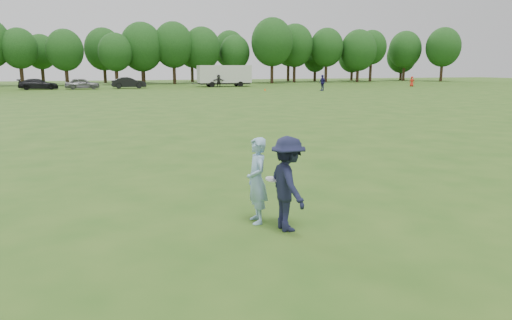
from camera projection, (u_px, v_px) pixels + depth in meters
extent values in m
plane|color=#2A5217|center=(285.00, 230.00, 8.58)|extent=(200.00, 200.00, 0.00)
imported|color=#8BB4D7|center=(257.00, 181.00, 8.84)|extent=(0.43, 0.63, 1.69)
imported|color=#181B36|center=(288.00, 184.00, 8.43)|extent=(0.69, 1.16, 1.78)
imported|color=navy|center=(322.00, 83.00, 57.87)|extent=(0.71, 1.24, 1.99)
imported|color=red|center=(412.00, 81.00, 69.80)|extent=(0.85, 0.90, 1.54)
imported|color=#272727|center=(219.00, 81.00, 67.75)|extent=(1.75, 0.75, 1.83)
imported|color=black|center=(38.00, 84.00, 60.49)|extent=(5.07, 2.36, 1.43)
imported|color=slate|center=(82.00, 84.00, 61.29)|extent=(4.42, 1.78, 1.51)
imported|color=black|center=(129.00, 83.00, 63.86)|extent=(4.73, 1.75, 1.55)
cone|color=#DD540B|center=(265.00, 89.00, 58.16)|extent=(0.28, 0.28, 0.30)
cylinder|color=white|center=(273.00, 179.00, 8.70)|extent=(0.28, 0.28, 0.08)
cube|color=silver|center=(224.00, 74.00, 69.14)|extent=(8.00, 2.50, 2.60)
cube|color=black|center=(224.00, 83.00, 69.43)|extent=(7.60, 2.30, 0.25)
cylinder|color=black|center=(212.00, 84.00, 67.62)|extent=(0.80, 0.25, 0.80)
cylinder|color=black|center=(209.00, 84.00, 69.96)|extent=(0.80, 0.25, 0.80)
cylinder|color=black|center=(241.00, 84.00, 68.94)|extent=(0.80, 0.25, 0.80)
cylinder|color=black|center=(236.00, 84.00, 71.27)|extent=(0.80, 0.25, 0.80)
cube|color=#333333|center=(196.00, 83.00, 68.10)|extent=(1.20, 0.15, 0.12)
cylinder|color=#332114|center=(22.00, 75.00, 71.67)|extent=(0.56, 0.56, 3.46)
ellipsoid|color=#183D14|center=(19.00, 48.00, 70.86)|extent=(5.49, 5.49, 6.31)
cylinder|color=#332114|center=(67.00, 76.00, 73.54)|extent=(0.56, 0.56, 3.14)
ellipsoid|color=#183D14|center=(65.00, 50.00, 72.73)|extent=(5.78, 5.78, 6.64)
cylinder|color=#332114|center=(117.00, 76.00, 75.61)|extent=(0.56, 0.56, 3.01)
ellipsoid|color=#183D14|center=(115.00, 52.00, 74.84)|extent=(5.46, 5.46, 6.28)
cylinder|color=#332114|center=(143.00, 75.00, 79.14)|extent=(0.56, 0.56, 3.23)
ellipsoid|color=#183D14|center=(142.00, 47.00, 78.19)|extent=(7.29, 7.29, 8.38)
cylinder|color=#332114|center=(174.00, 73.00, 80.61)|extent=(0.56, 0.56, 3.77)
ellipsoid|color=#183D14|center=(173.00, 45.00, 79.63)|extent=(6.95, 6.95, 8.00)
cylinder|color=#332114|center=(202.00, 74.00, 82.73)|extent=(0.56, 0.56, 3.33)
ellipsoid|color=#183D14|center=(202.00, 49.00, 81.82)|extent=(6.71, 6.71, 7.71)
cylinder|color=#332114|center=(235.00, 74.00, 84.83)|extent=(0.56, 0.56, 3.22)
ellipsoid|color=#183D14|center=(235.00, 52.00, 84.03)|extent=(5.54, 5.54, 6.37)
cylinder|color=#332114|center=(272.00, 72.00, 83.86)|extent=(0.56, 0.56, 4.15)
ellipsoid|color=#183D14|center=(272.00, 42.00, 82.79)|extent=(7.59, 7.59, 8.73)
cylinder|color=#332114|center=(294.00, 72.00, 88.92)|extent=(0.56, 0.56, 3.95)
ellipsoid|color=#183D14|center=(295.00, 45.00, 87.91)|extent=(7.16, 7.16, 8.24)
cylinder|color=#332114|center=(326.00, 72.00, 89.47)|extent=(0.56, 0.56, 3.90)
ellipsoid|color=#183D14|center=(327.00, 47.00, 88.52)|extent=(6.49, 6.49, 7.46)
cylinder|color=#332114|center=(357.00, 74.00, 90.28)|extent=(0.56, 0.56, 3.16)
ellipsoid|color=#183D14|center=(358.00, 50.00, 89.36)|extent=(6.99, 6.99, 8.04)
cylinder|color=#332114|center=(370.00, 71.00, 93.73)|extent=(0.56, 0.56, 4.29)
ellipsoid|color=#183D14|center=(372.00, 47.00, 92.79)|extent=(6.02, 6.02, 6.93)
cylinder|color=#332114|center=(404.00, 72.00, 97.99)|extent=(0.56, 0.56, 3.68)
ellipsoid|color=#183D14|center=(405.00, 50.00, 97.04)|extent=(6.78, 6.78, 7.80)
cylinder|color=#332114|center=(441.00, 72.00, 94.19)|extent=(0.56, 0.56, 3.96)
ellipsoid|color=#183D14|center=(443.00, 47.00, 93.20)|extent=(6.93, 6.93, 7.96)
cylinder|color=#332114|center=(43.00, 74.00, 80.52)|extent=(0.56, 0.56, 3.29)
ellipsoid|color=#183D14|center=(41.00, 52.00, 79.73)|extent=(5.30, 5.30, 6.09)
cylinder|color=#332114|center=(105.00, 74.00, 85.01)|extent=(0.56, 0.56, 3.28)
ellipsoid|color=#183D14|center=(103.00, 49.00, 84.10)|extent=(6.78, 6.78, 7.79)
cylinder|color=#332114|center=(144.00, 74.00, 85.66)|extent=(0.56, 0.56, 3.11)
ellipsoid|color=#183D14|center=(143.00, 54.00, 84.89)|extent=(5.34, 5.34, 6.14)
cylinder|color=#332114|center=(192.00, 73.00, 89.75)|extent=(0.56, 0.56, 3.50)
ellipsoid|color=#183D14|center=(192.00, 53.00, 88.99)|extent=(4.82, 4.82, 5.54)
cylinder|color=#332114|center=(230.00, 72.00, 92.60)|extent=(0.56, 0.56, 3.80)
ellipsoid|color=#183D14|center=(229.00, 49.00, 91.67)|extent=(6.34, 6.34, 7.29)
cylinder|color=#332114|center=(288.00, 72.00, 94.57)|extent=(0.56, 0.56, 3.84)
ellipsoid|color=#183D14|center=(288.00, 52.00, 93.74)|extent=(5.09, 5.09, 5.86)
cylinder|color=#332114|center=(315.00, 75.00, 95.26)|extent=(0.56, 0.56, 2.58)
ellipsoid|color=#183D14|center=(315.00, 59.00, 94.58)|extent=(4.86, 4.86, 5.59)
cylinder|color=#332114|center=(352.00, 74.00, 99.42)|extent=(0.56, 0.56, 2.62)
ellipsoid|color=#183D14|center=(352.00, 56.00, 98.64)|extent=(6.11, 6.11, 7.02)
cylinder|color=#332114|center=(401.00, 74.00, 101.64)|extent=(0.56, 0.56, 2.54)
ellipsoid|color=#183D14|center=(402.00, 56.00, 100.83)|extent=(6.47, 6.47, 7.44)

